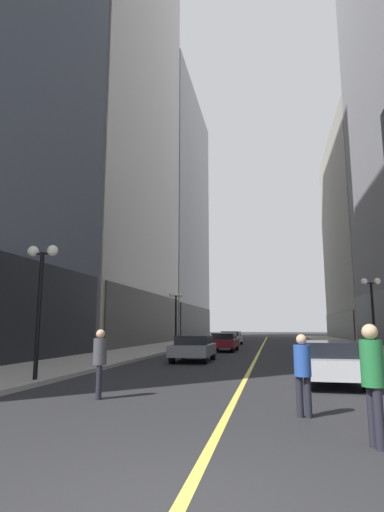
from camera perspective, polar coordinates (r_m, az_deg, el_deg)
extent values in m
plane|color=#262628|center=(39.29, 9.63, -12.15)|extent=(200.00, 200.00, 0.00)
cube|color=#9E9991|center=(40.35, -2.44, -12.10)|extent=(4.50, 78.00, 0.15)
cube|color=#9E9991|center=(39.95, 21.78, -11.46)|extent=(4.50, 78.00, 0.15)
cube|color=#E5D64C|center=(39.29, 9.63, -12.14)|extent=(0.16, 70.00, 0.01)
cube|color=#A8A399|center=(51.15, -13.28, 23.66)|extent=(13.81, 24.00, 59.37)
cube|color=#3A3935|center=(40.44, -5.86, -8.61)|extent=(0.50, 22.80, 5.00)
cube|color=gray|center=(69.09, -4.28, 5.83)|extent=(12.10, 26.00, 40.46)
cube|color=#2C2C2E|center=(65.28, 0.64, -9.11)|extent=(0.50, 24.70, 4.85)
cube|color=#A8A399|center=(67.38, 23.50, 2.87)|extent=(10.98, 26.00, 30.96)
cube|color=#3A3935|center=(64.96, 19.62, -9.06)|extent=(0.50, 24.70, 3.72)
cube|color=#B7B7BC|center=(14.35, 18.55, -13.95)|extent=(1.99, 4.58, 0.55)
cube|color=black|center=(14.10, 18.53, -12.10)|extent=(1.70, 2.59, 0.50)
cylinder|color=black|center=(15.90, 15.09, -14.64)|extent=(0.24, 0.65, 0.64)
cylinder|color=black|center=(16.03, 20.97, -14.30)|extent=(0.24, 0.65, 0.64)
cylinder|color=black|center=(12.76, 15.61, -15.93)|extent=(0.24, 0.65, 0.64)
cylinder|color=black|center=(12.92, 22.95, -15.46)|extent=(0.24, 0.65, 0.64)
cube|color=slate|center=(22.01, 0.21, -12.78)|extent=(1.92, 4.02, 0.55)
cube|color=black|center=(22.19, 0.30, -11.53)|extent=(1.68, 2.26, 0.50)
cylinder|color=black|center=(20.52, 1.83, -13.77)|extent=(0.22, 0.64, 0.64)
cylinder|color=black|center=(20.83, -2.80, -13.70)|extent=(0.22, 0.64, 0.64)
cylinder|color=black|center=(23.29, 2.89, -13.27)|extent=(0.22, 0.64, 0.64)
cylinder|color=black|center=(23.56, -1.20, -13.24)|extent=(0.22, 0.64, 0.64)
cube|color=maroon|center=(30.98, 4.45, -11.85)|extent=(1.90, 4.22, 0.55)
cube|color=black|center=(31.17, 4.49, -10.96)|extent=(1.64, 2.38, 0.50)
cylinder|color=black|center=(29.45, 5.60, -12.49)|extent=(0.23, 0.64, 0.64)
cylinder|color=black|center=(29.67, 2.53, -12.50)|extent=(0.23, 0.64, 0.64)
cylinder|color=black|center=(32.35, 6.21, -12.22)|extent=(0.23, 0.64, 0.64)
cylinder|color=black|center=(32.55, 3.42, -12.24)|extent=(0.23, 0.64, 0.64)
cube|color=silver|center=(41.55, 5.38, -11.28)|extent=(2.08, 4.28, 0.55)
cube|color=black|center=(41.75, 5.41, -10.62)|extent=(1.78, 2.42, 0.50)
cylinder|color=black|center=(39.99, 6.31, -11.72)|extent=(0.24, 0.65, 0.64)
cylinder|color=black|center=(40.23, 3.89, -11.74)|extent=(0.24, 0.65, 0.64)
cylinder|color=black|center=(42.92, 6.79, -11.57)|extent=(0.24, 0.65, 0.64)
cylinder|color=black|center=(43.14, 4.53, -11.59)|extent=(0.24, 0.65, 0.64)
cylinder|color=black|center=(9.05, 14.60, -18.22)|extent=(0.14, 0.14, 0.79)
cylinder|color=black|center=(9.04, 15.67, -18.18)|extent=(0.14, 0.14, 0.79)
cylinder|color=#234799|center=(8.96, 14.93, -13.73)|extent=(0.37, 0.37, 0.63)
sphere|color=tan|center=(8.94, 14.81, -11.05)|extent=(0.21, 0.21, 0.21)
cylinder|color=black|center=(7.26, 23.58, -19.57)|extent=(0.14, 0.14, 0.89)
cylinder|color=black|center=(7.13, 24.33, -19.72)|extent=(0.14, 0.14, 0.89)
cylinder|color=#1E6633|center=(7.09, 23.50, -13.35)|extent=(0.44, 0.44, 0.70)
sphere|color=tan|center=(7.07, 23.24, -9.56)|extent=(0.24, 0.24, 0.24)
cylinder|color=black|center=(11.20, -12.70, -16.48)|extent=(0.14, 0.14, 0.83)
cylinder|color=black|center=(11.04, -12.67, -16.58)|extent=(0.14, 0.14, 0.83)
cylinder|color=#3F3F44|center=(11.05, -12.54, -12.70)|extent=(0.45, 0.45, 0.66)
sphere|color=tan|center=(11.04, -12.45, -10.42)|extent=(0.22, 0.22, 0.22)
cylinder|color=black|center=(14.32, -20.34, -7.83)|extent=(0.14, 0.14, 4.20)
cylinder|color=black|center=(14.51, -19.87, 0.28)|extent=(0.80, 0.06, 0.06)
sphere|color=white|center=(14.71, -21.02, 0.62)|extent=(0.36, 0.36, 0.36)
sphere|color=white|center=(14.35, -18.64, 0.72)|extent=(0.36, 0.36, 0.36)
cylinder|color=black|center=(32.62, -2.25, -9.12)|extent=(0.14, 0.14, 4.20)
cylinder|color=black|center=(32.70, -2.22, -5.52)|extent=(0.80, 0.06, 0.06)
sphere|color=white|center=(32.79, -2.82, -5.36)|extent=(0.36, 0.36, 0.36)
sphere|color=white|center=(32.64, -1.62, -5.34)|extent=(0.36, 0.36, 0.36)
cylinder|color=black|center=(24.87, 23.70, -8.15)|extent=(0.14, 0.14, 4.20)
cylinder|color=black|center=(24.98, 23.39, -3.45)|extent=(0.80, 0.06, 0.06)
sphere|color=white|center=(24.91, 22.58, -3.26)|extent=(0.36, 0.36, 0.36)
sphere|color=white|center=(25.06, 24.15, -3.19)|extent=(0.36, 0.36, 0.36)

